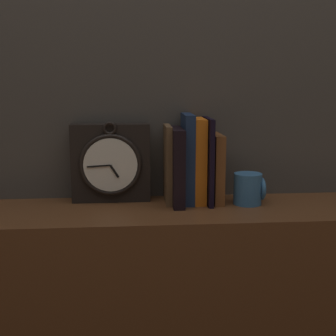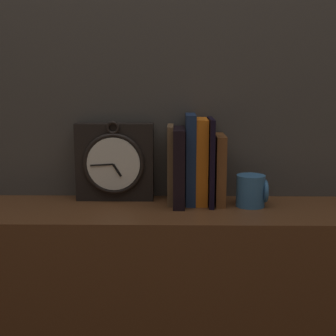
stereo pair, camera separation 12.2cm
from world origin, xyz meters
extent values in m
cube|color=#47423D|center=(0.00, 0.17, 1.30)|extent=(6.00, 0.05, 2.60)
cube|color=black|center=(-0.15, 0.10, 0.92)|extent=(0.22, 0.06, 0.22)
torus|color=black|center=(-0.15, 0.07, 0.92)|extent=(0.17, 0.01, 0.17)
cylinder|color=white|center=(-0.15, 0.07, 0.92)|extent=(0.15, 0.01, 0.15)
cube|color=black|center=(-0.14, 0.06, 0.91)|extent=(0.03, 0.00, 0.04)
cube|color=black|center=(-0.18, 0.06, 0.92)|extent=(0.06, 0.00, 0.01)
torus|color=black|center=(-0.15, 0.07, 1.02)|extent=(0.04, 0.01, 0.04)
cube|color=brown|center=(0.01, 0.07, 0.92)|extent=(0.02, 0.12, 0.22)
cube|color=black|center=(0.03, 0.06, 0.92)|extent=(0.03, 0.15, 0.21)
cube|color=#1B2C4D|center=(0.06, 0.07, 0.94)|extent=(0.03, 0.12, 0.25)
cube|color=orange|center=(0.09, 0.07, 0.93)|extent=(0.03, 0.12, 0.23)
cube|color=black|center=(0.12, 0.06, 0.93)|extent=(0.01, 0.14, 0.24)
cube|color=brown|center=(0.14, 0.07, 0.91)|extent=(0.03, 0.13, 0.19)
cylinder|color=teal|center=(0.22, 0.03, 0.86)|extent=(0.08, 0.08, 0.09)
torus|color=teal|center=(0.26, 0.03, 0.86)|extent=(0.01, 0.06, 0.06)
camera|label=1|loc=(-0.10, -1.20, 1.15)|focal=50.00mm
camera|label=2|loc=(0.02, -1.20, 1.15)|focal=50.00mm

